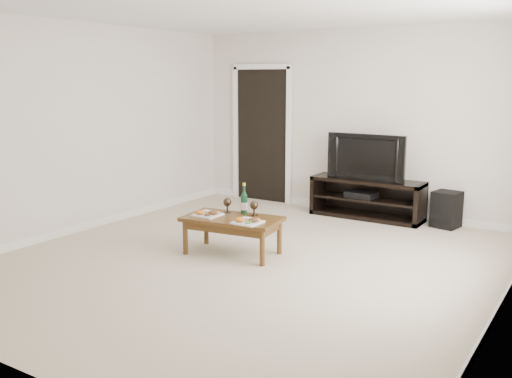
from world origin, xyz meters
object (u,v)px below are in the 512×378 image
(media_console, at_px, (367,199))
(coffee_table, at_px, (232,236))
(television, at_px, (369,156))
(subwoofer, at_px, (446,209))

(media_console, distance_m, coffee_table, 2.46)
(media_console, bearing_deg, coffee_table, -104.73)
(television, relative_size, subwoofer, 2.31)
(television, bearing_deg, coffee_table, -104.69)
(media_console, height_order, subwoofer, media_console)
(media_console, height_order, television, television)
(media_console, xyz_separation_m, subwoofer, (1.06, 0.08, -0.04))
(coffee_table, bearing_deg, subwoofer, 55.48)
(media_console, bearing_deg, subwoofer, 4.34)
(television, bearing_deg, media_console, 0.00)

